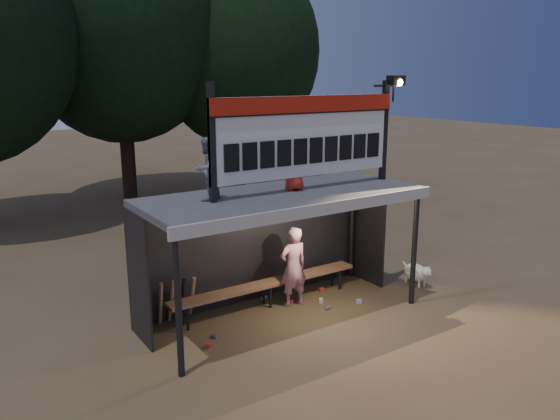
{
  "coord_description": "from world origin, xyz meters",
  "views": [
    {
      "loc": [
        -5.18,
        -7.73,
        4.29
      ],
      "look_at": [
        0.2,
        0.4,
        1.9
      ],
      "focal_mm": 35.0,
      "sensor_mm": 36.0,
      "label": 1
    }
  ],
  "objects": [
    {
      "name": "child_a",
      "position": [
        -1.35,
        0.2,
        2.84
      ],
      "size": [
        0.62,
        0.57,
        1.03
      ],
      "primitive_type": "imported",
      "rotation": [
        0.0,
        0.0,
        3.59
      ],
      "color": "slate",
      "rests_on": "dugout_shelter"
    },
    {
      "name": "child_b",
      "position": [
        0.28,
        0.08,
        2.8
      ],
      "size": [
        0.51,
        0.38,
        0.96
      ],
      "primitive_type": "imported",
      "rotation": [
        0.0,
        0.0,
        2.97
      ],
      "color": "#B52D1B",
      "rests_on": "dugout_shelter"
    },
    {
      "name": "dugout_shelter",
      "position": [
        0.0,
        0.24,
        1.85
      ],
      "size": [
        5.1,
        2.08,
        2.32
      ],
      "color": "#424245",
      "rests_on": "ground"
    },
    {
      "name": "tree_right",
      "position": [
        5.0,
        10.5,
        5.19
      ],
      "size": [
        6.08,
        6.08,
        8.72
      ],
      "color": "black",
      "rests_on": "ground"
    },
    {
      "name": "bats",
      "position": [
        -1.73,
        0.82,
        0.43
      ],
      "size": [
        0.69,
        0.35,
        0.84
      ],
      "color": "olive",
      "rests_on": "ground"
    },
    {
      "name": "litter",
      "position": [
        0.27,
        0.1,
        0.04
      ],
      "size": [
        3.35,
        1.29,
        0.08
      ],
      "color": "#AF301E",
      "rests_on": "ground"
    },
    {
      "name": "dog",
      "position": [
        3.21,
        -0.29,
        0.28
      ],
      "size": [
        0.36,
        0.81,
        0.49
      ],
      "color": "silver",
      "rests_on": "ground"
    },
    {
      "name": "player",
      "position": [
        0.44,
        0.3,
        0.78
      ],
      "size": [
        0.58,
        0.4,
        1.56
      ],
      "primitive_type": "imported",
      "rotation": [
        0.0,
        0.0,
        3.09
      ],
      "color": "silver",
      "rests_on": "ground"
    },
    {
      "name": "scoreboard_assembly",
      "position": [
        0.56,
        -0.01,
        3.32
      ],
      "size": [
        4.1,
        0.27,
        1.99
      ],
      "color": "black",
      "rests_on": "dugout_shelter"
    },
    {
      "name": "ground",
      "position": [
        0.0,
        0.0,
        0.0
      ],
      "size": [
        80.0,
        80.0,
        0.0
      ],
      "primitive_type": "plane",
      "color": "#4F3D27",
      "rests_on": "ground"
    },
    {
      "name": "tree_mid",
      "position": [
        1.0,
        11.5,
        6.17
      ],
      "size": [
        7.22,
        7.22,
        10.36
      ],
      "color": "black",
      "rests_on": "ground"
    },
    {
      "name": "bench",
      "position": [
        0.0,
        0.55,
        0.43
      ],
      "size": [
        4.0,
        0.35,
        0.48
      ],
      "color": "#8D6242",
      "rests_on": "ground"
    }
  ]
}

